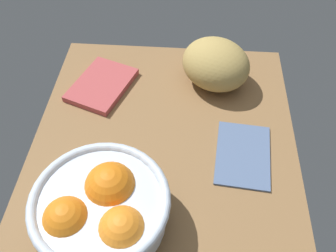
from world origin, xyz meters
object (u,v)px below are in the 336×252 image
fruit_bowl (102,209)px  bread_loaf (216,64)px  napkin_spare (243,154)px  napkin_folded (102,85)px

fruit_bowl → bread_loaf: bearing=153.4°
napkin_spare → bread_loaf: bearing=-164.8°
napkin_spare → napkin_folded: bearing=-118.5°
bread_loaf → napkin_folded: (3.86, -26.20, -4.66)cm
fruit_bowl → napkin_folded: fruit_bowl is taller
napkin_folded → fruit_bowl: bearing=12.0°
fruit_bowl → bread_loaf: 42.36cm
fruit_bowl → bread_loaf: (-37.86, 18.98, -0.45)cm
bread_loaf → fruit_bowl: bearing=-26.6°
bread_loaf → napkin_folded: 26.89cm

